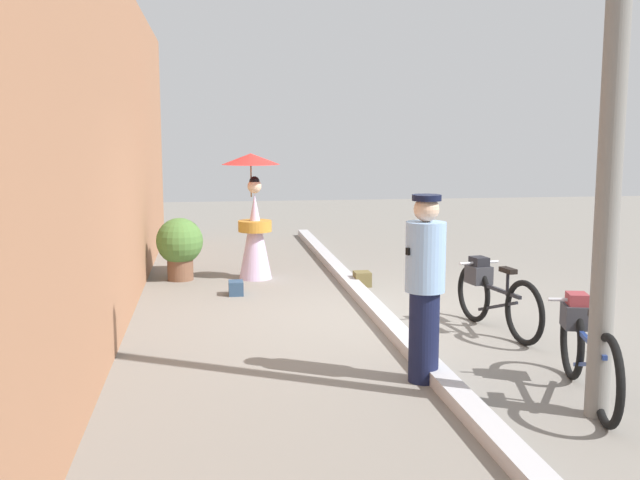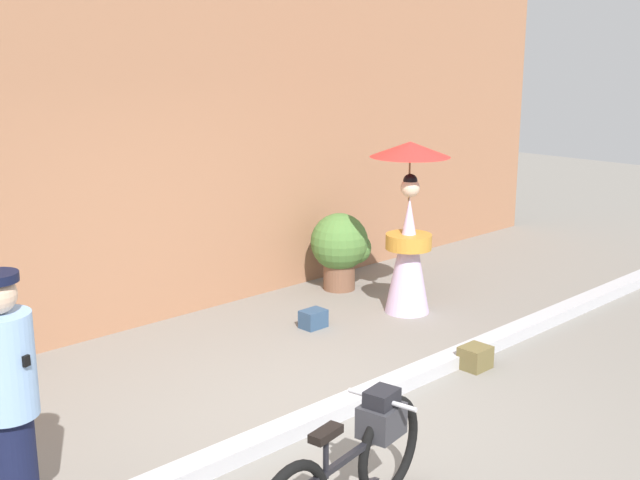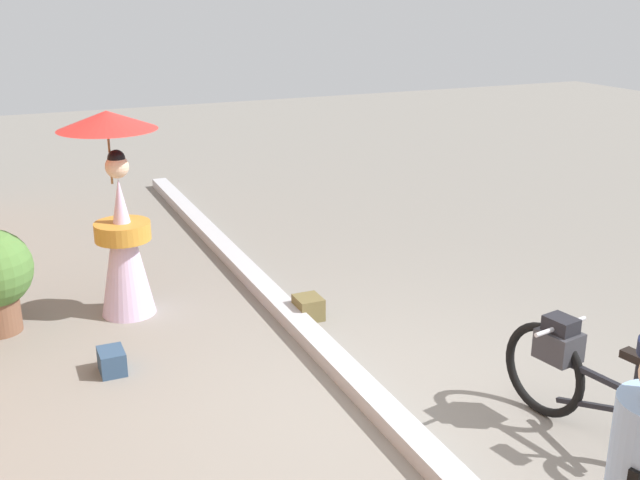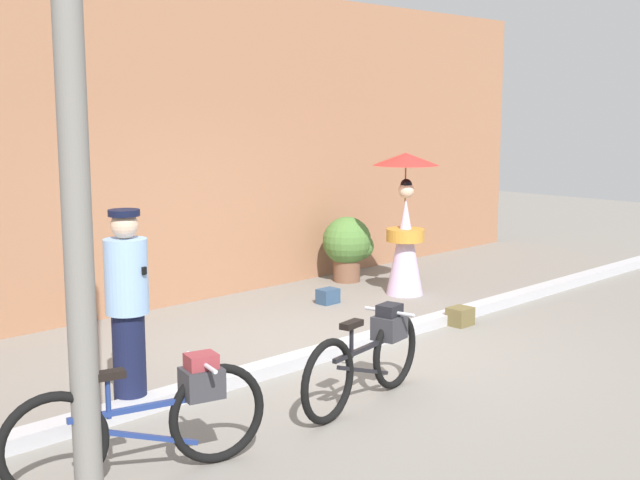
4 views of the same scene
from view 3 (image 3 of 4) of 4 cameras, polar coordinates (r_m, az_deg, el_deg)
The scene contains 6 objects.
ground_plane at distance 5.35m, azimuth 4.84°, elevation -13.22°, with size 30.00×30.00×0.00m, color gray.
sidewalk_curb at distance 5.32m, azimuth 4.85°, elevation -12.67°, with size 14.00×0.20×0.12m, color #B2B2B7.
bicycle_near_officer at distance 5.21m, azimuth 20.03°, elevation -10.29°, with size 1.65×0.48×0.76m.
person_with_parasol at distance 6.82m, azimuth -14.84°, elevation 1.97°, with size 0.84×0.84×1.83m.
backpack_on_pavement at distance 6.77m, azimuth -0.83°, elevation -5.06°, with size 0.26×0.22×0.20m.
backpack_spare at distance 6.08m, azimuth -15.33°, elevation -8.74°, with size 0.25×0.19×0.18m.
Camera 3 is at (-3.97, 2.24, 2.80)m, focal length 42.57 mm.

